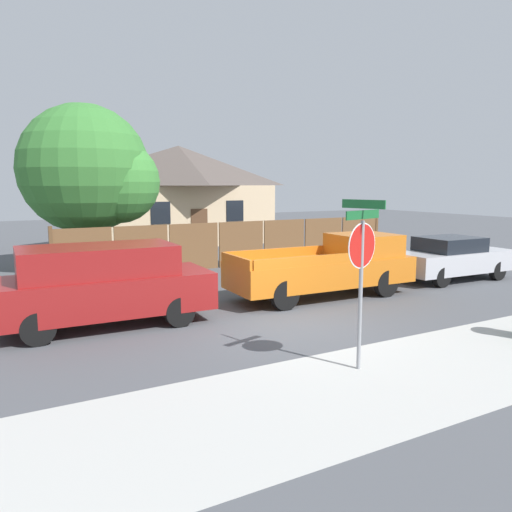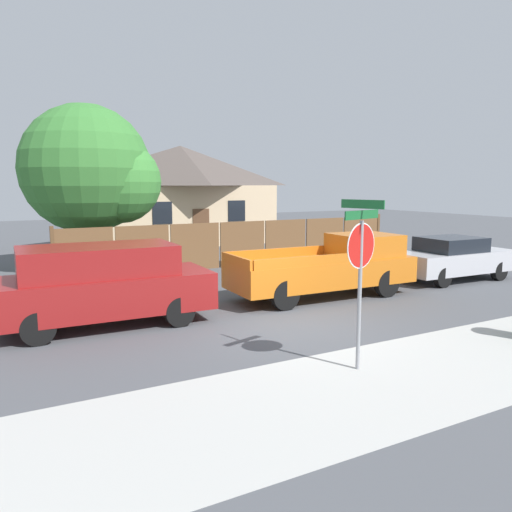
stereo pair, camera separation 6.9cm
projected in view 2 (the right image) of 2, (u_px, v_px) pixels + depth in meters
ground_plane at (286, 325)px, 11.57m from camera, size 80.00×80.00×0.00m
sidewalk_strip at (398, 378)px, 8.44m from camera, size 36.00×3.20×0.01m
wooden_fence at (243, 244)px, 19.95m from camera, size 14.31×0.12×1.88m
house at (181, 193)px, 27.87m from camera, size 9.82×6.10×5.36m
oak_tree at (93, 172)px, 18.43m from camera, size 4.97×4.73×6.17m
red_suv at (103, 283)px, 11.43m from camera, size 4.89×2.06×1.87m
orange_pickup at (330, 267)px, 14.48m from camera, size 5.56×2.04×1.77m
parked_sedan at (453, 258)px, 16.98m from camera, size 4.33×1.91×1.48m
stop_sign at (361, 256)px, 8.56m from camera, size 0.93×0.83×2.99m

